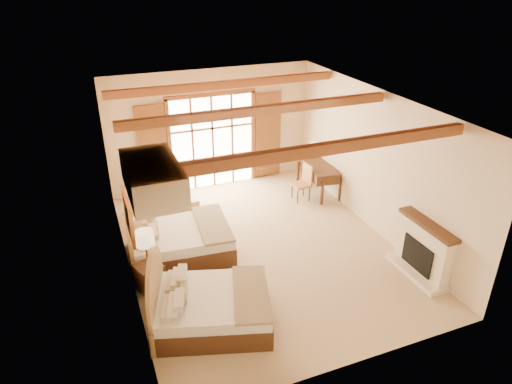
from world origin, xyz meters
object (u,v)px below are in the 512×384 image
desk (319,177)px  bed_far (172,239)px  bed_near (204,307)px  armchair (162,197)px  nightstand (150,277)px

desk → bed_far: bearing=-150.3°
bed_near → desk: 5.72m
bed_near → desk: bearing=59.2°
bed_near → desk: size_ratio=1.50×
armchair → bed_far: bearing=100.8°
bed_near → bed_far: bearing=108.4°
bed_near → bed_far: (-0.05, 2.24, 0.03)m
bed_far → desk: (4.30, 1.59, 0.01)m
nightstand → armchair: 3.07m
bed_far → armchair: bearing=90.3°
desk → bed_near: bearing=-128.6°
nightstand → armchair: bearing=54.5°
bed_far → nightstand: bed_far is taller
desk → nightstand: bearing=-143.7°
bed_far → desk: size_ratio=1.41×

